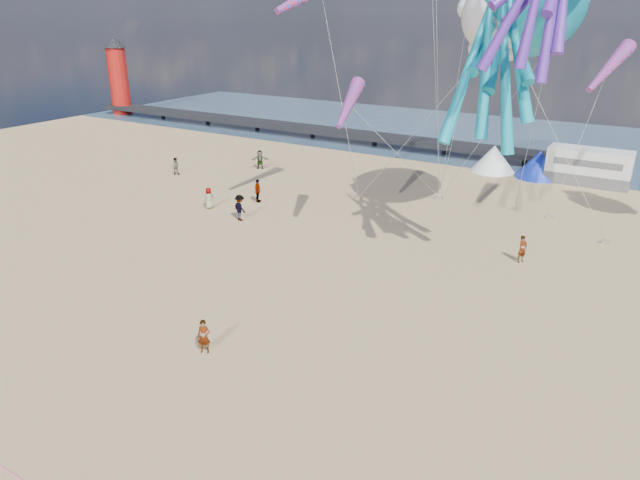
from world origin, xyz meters
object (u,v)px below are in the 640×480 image
at_px(beachgoer_3, 258,191).
at_px(beachgoer_0, 209,198).
at_px(sandbag_c, 606,242).
at_px(sandbag_d, 550,217).
at_px(sandbag_a, 359,198).
at_px(sandbag_e, 440,198).
at_px(motorhome_0, 589,167).
at_px(kite_octopus_teal, 530,0).
at_px(beachgoer_4, 260,160).
at_px(lighthouse, 119,81).
at_px(tent_white, 493,158).
at_px(beachgoer_2, 240,208).
at_px(beachgoer_1, 175,166).
at_px(standing_person, 204,337).
at_px(beachgoer_5, 522,249).
at_px(tent_blue, 539,164).
at_px(windsock_mid, 609,67).
at_px(kite_panda, 498,16).
at_px(windsock_right, 349,104).
at_px(sandbag_b, 515,209).

bearing_deg(beachgoer_3, beachgoer_0, 127.91).
height_order(sandbag_c, sandbag_d, same).
xyz_separation_m(sandbag_a, sandbag_e, (5.46, 3.23, 0.00)).
bearing_deg(motorhome_0, kite_octopus_teal, -101.71).
bearing_deg(beachgoer_4, lighthouse, 119.44).
distance_m(tent_white, sandbag_d, 12.86).
bearing_deg(beachgoer_2, sandbag_d, -128.95).
height_order(tent_white, beachgoer_1, tent_white).
height_order(standing_person, beachgoer_3, beachgoer_3).
height_order(motorhome_0, beachgoer_5, motorhome_0).
relative_size(tent_blue, beachgoer_5, 2.44).
bearing_deg(beachgoer_0, windsock_mid, 133.44).
height_order(tent_blue, standing_person, tent_blue).
bearing_deg(motorhome_0, standing_person, -105.84).
bearing_deg(beachgoer_2, kite_octopus_teal, -137.92).
xyz_separation_m(beachgoer_2, kite_panda, (15.29, 4.62, 12.53)).
height_order(tent_white, standing_person, tent_white).
xyz_separation_m(beachgoer_0, beachgoer_4, (-3.66, 11.22, 0.07)).
distance_m(sandbag_e, windsock_mid, 14.90).
relative_size(beachgoer_0, beachgoer_5, 0.98).
relative_size(sandbag_d, kite_panda, 0.07).
relative_size(tent_white, beachgoer_1, 2.55).
bearing_deg(windsock_right, beachgoer_2, 172.64).
bearing_deg(sandbag_e, beachgoer_2, -131.08).
height_order(beachgoer_2, sandbag_c, beachgoer_2).
height_order(motorhome_0, windsock_mid, windsock_mid).
height_order(beachgoer_4, sandbag_a, beachgoer_4).
bearing_deg(beachgoer_3, sandbag_e, -73.95).
xyz_separation_m(motorhome_0, sandbag_a, (-14.64, -13.84, -1.39)).
xyz_separation_m(motorhome_0, beachgoer_5, (-0.90, -19.56, -0.68)).
relative_size(lighthouse, beachgoer_5, 5.49).
distance_m(beachgoer_5, kite_octopus_teal, 14.33).
bearing_deg(sandbag_d, beachgoer_2, -147.63).
relative_size(lighthouse, tent_white, 2.25).
relative_size(standing_person, beachgoer_3, 0.87).
relative_size(lighthouse, sandbag_e, 18.00).
xyz_separation_m(sandbag_c, sandbag_d, (-4.00, 3.18, 0.00)).
bearing_deg(beachgoer_3, windsock_mid, -92.12).
bearing_deg(beachgoer_1, tent_white, -176.05).
bearing_deg(beachgoer_3, tent_white, -52.78).
xyz_separation_m(beachgoer_0, windsock_mid, (24.42, 9.36, 9.77)).
relative_size(sandbag_b, windsock_mid, 0.09).
bearing_deg(kite_octopus_teal, sandbag_d, 39.70).
bearing_deg(lighthouse, sandbag_a, -20.64).
relative_size(sandbag_c, windsock_mid, 0.09).
bearing_deg(beachgoer_1, beachgoer_3, 137.57).
distance_m(sandbag_b, windsock_right, 16.48).
distance_m(beachgoer_3, windsock_mid, 25.06).
xyz_separation_m(lighthouse, beachgoer_5, (61.10, -23.56, -3.68)).
distance_m(beachgoer_4, windsock_mid, 29.77).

